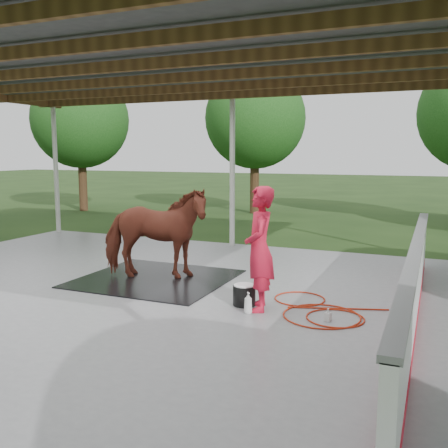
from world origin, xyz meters
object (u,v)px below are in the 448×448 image
at_px(dasher_board, 414,290).
at_px(wash_bucket, 244,295).
at_px(handler, 260,249).
at_px(horse, 154,233).

height_order(dasher_board, wash_bucket, dasher_board).
distance_m(dasher_board, handler, 2.25).
bearing_deg(dasher_board, handler, -178.95).
bearing_deg(handler, dasher_board, 70.93).
xyz_separation_m(handler, wash_bucket, (-0.28, 0.11, -0.78)).
relative_size(horse, wash_bucket, 5.71).
distance_m(horse, wash_bucket, 2.43).
xyz_separation_m(dasher_board, wash_bucket, (-2.50, 0.06, -0.37)).
bearing_deg(dasher_board, wash_bucket, 178.52).
distance_m(dasher_board, horse, 4.75).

